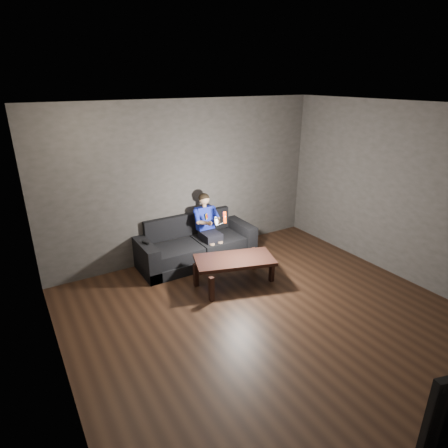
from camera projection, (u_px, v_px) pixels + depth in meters
floor at (275, 323)px, 4.89m from camera, size 5.00×5.00×0.00m
back_wall at (188, 181)px, 6.39m from camera, size 5.00×0.04×2.70m
left_wall at (53, 284)px, 3.19m from camera, size 0.04×5.00×2.70m
right_wall at (411, 196)px, 5.60m from camera, size 0.04×5.00×2.70m
ceiling at (288, 108)px, 3.91m from camera, size 5.00×5.00×0.02m
sofa at (195, 246)px, 6.52m from camera, size 2.02×0.87×0.78m
child at (208, 222)px, 6.43m from camera, size 0.45×0.55×1.10m
wii_remote_red at (225, 217)px, 6.06m from camera, size 0.06×0.08×0.20m
nunchuk_white at (216, 221)px, 6.00m from camera, size 0.07×0.10×0.16m
wii_remote_black at (145, 243)px, 5.91m from camera, size 0.07×0.15×0.03m
coffee_table at (234, 262)px, 5.71m from camera, size 1.32×0.93×0.43m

